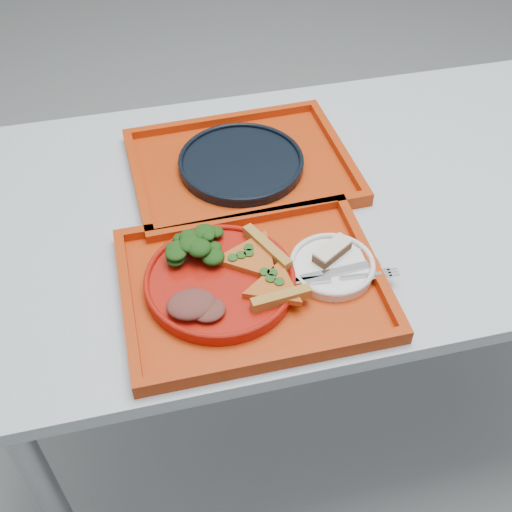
% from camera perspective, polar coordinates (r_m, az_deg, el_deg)
% --- Properties ---
extents(ground, '(10.00, 10.00, 0.00)m').
position_cam_1_polar(ground, '(1.91, 6.80, -11.55)').
color(ground, gray).
rests_on(ground, ground).
extents(table, '(1.60, 0.80, 0.75)m').
position_cam_1_polar(table, '(1.39, 9.19, 3.56)').
color(table, '#A9B1BD').
rests_on(table, ground).
extents(tray_main, '(0.45, 0.35, 0.01)m').
position_cam_1_polar(tray_main, '(1.12, -0.33, -2.74)').
color(tray_main, '#B12F09').
rests_on(tray_main, table).
extents(tray_far, '(0.46, 0.36, 0.01)m').
position_cam_1_polar(tray_far, '(1.36, -1.32, 7.72)').
color(tray_far, '#B12F09').
rests_on(tray_far, table).
extents(dinner_plate, '(0.26, 0.26, 0.02)m').
position_cam_1_polar(dinner_plate, '(1.11, -3.21, -2.35)').
color(dinner_plate, '#A8140B').
rests_on(dinner_plate, tray_main).
extents(side_plate, '(0.15, 0.15, 0.01)m').
position_cam_1_polar(side_plate, '(1.14, 6.76, -1.02)').
color(side_plate, white).
rests_on(side_plate, tray_main).
extents(navy_plate, '(0.26, 0.26, 0.02)m').
position_cam_1_polar(navy_plate, '(1.35, -1.33, 8.18)').
color(navy_plate, black).
rests_on(navy_plate, tray_far).
extents(pizza_slice_a, '(0.11, 0.13, 0.02)m').
position_cam_1_polar(pizza_slice_a, '(1.08, 1.70, -2.63)').
color(pizza_slice_a, orange).
rests_on(pizza_slice_a, dinner_plate).
extents(pizza_slice_b, '(0.17, 0.16, 0.02)m').
position_cam_1_polar(pizza_slice_b, '(1.13, -0.37, 0.01)').
color(pizza_slice_b, orange).
rests_on(pizza_slice_b, dinner_plate).
extents(salad_heap, '(0.10, 0.09, 0.05)m').
position_cam_1_polar(salad_heap, '(1.14, -5.35, 1.26)').
color(salad_heap, black).
rests_on(salad_heap, dinner_plate).
extents(meat_portion, '(0.08, 0.07, 0.02)m').
position_cam_1_polar(meat_portion, '(1.05, -5.77, -4.29)').
color(meat_portion, brown).
rests_on(meat_portion, dinner_plate).
extents(dessert_bar, '(0.08, 0.07, 0.02)m').
position_cam_1_polar(dessert_bar, '(1.15, 6.79, 0.47)').
color(dessert_bar, '#472517').
rests_on(dessert_bar, side_plate).
extents(knife, '(0.19, 0.03, 0.01)m').
position_cam_1_polar(knife, '(1.12, 6.62, -1.45)').
color(knife, silver).
rests_on(knife, side_plate).
extents(fork, '(0.19, 0.04, 0.01)m').
position_cam_1_polar(fork, '(1.11, 7.39, -1.92)').
color(fork, silver).
rests_on(fork, side_plate).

